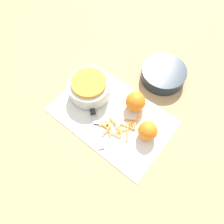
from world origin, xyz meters
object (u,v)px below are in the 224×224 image
Objects in this scene: bowl_dark at (163,74)px; knife at (92,110)px; orange_left at (148,131)px; orange_right at (136,102)px; bowl_speckled at (90,87)px.

bowl_dark is 0.34m from knife.
orange_left reaches higher than knife.
bowl_dark is at bearing 110.58° from orange_left.
orange_right is at bearing 83.42° from knife.
bowl_speckled is 0.32m from bowl_dark.
knife is at bearing -133.93° from orange_right.
knife is (0.06, -0.06, -0.03)m from bowl_speckled.
orange_right is (-0.01, -0.19, 0.02)m from bowl_dark.
bowl_speckled is 0.84× the size of knife.
orange_left is at bearing -69.42° from bowl_dark.
bowl_speckled reaches higher than orange_right.
bowl_speckled is 0.29m from orange_left.
bowl_speckled is 2.33× the size of orange_left.
orange_right is (0.18, 0.06, -0.00)m from bowl_speckled.
bowl_speckled is at bearing 178.86° from orange_left.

